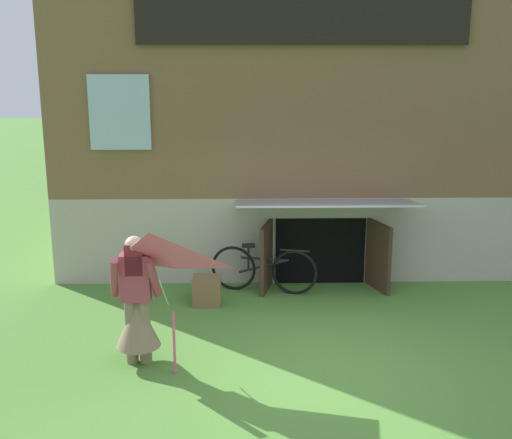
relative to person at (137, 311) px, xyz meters
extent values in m
plane|color=#4C7F33|center=(2.11, -0.28, -0.65)|extent=(60.00, 60.00, 0.00)
cube|color=#ADA393|center=(2.11, 5.45, 0.03)|extent=(7.69, 5.46, 1.37)
cube|color=brown|center=(2.11, 5.45, 2.92)|extent=(7.69, 5.46, 4.40)
cube|color=black|center=(2.11, 2.68, 3.53)|extent=(4.80, 0.08, 1.06)
cube|color=#9EB7C6|center=(2.11, 2.70, 3.53)|extent=(4.64, 0.04, 0.94)
cube|color=#9EB7C6|center=(-0.58, 2.69, 2.04)|extent=(0.90, 0.06, 1.10)
cube|color=black|center=(2.44, 2.70, -0.12)|extent=(1.40, 0.03, 1.05)
cube|color=#3D2B1E|center=(1.59, 2.42, -0.12)|extent=(0.23, 0.69, 1.05)
cube|color=#3D2B1E|center=(3.29, 2.42, -0.12)|extent=(0.28, 0.68, 1.05)
cube|color=#999EA8|center=(2.44, 2.17, 0.77)|extent=(2.62, 1.09, 0.18)
cylinder|color=#7F6B51|center=(-0.08, 0.00, -0.26)|extent=(0.14, 0.14, 0.78)
cylinder|color=#7F6B51|center=(0.08, 0.00, -0.26)|extent=(0.14, 0.14, 0.78)
cone|color=#7F6B51|center=(0.00, 0.00, -0.14)|extent=(0.52, 0.52, 0.59)
cube|color=#993847|center=(0.00, 0.00, 0.41)|extent=(0.34, 0.20, 0.55)
cylinder|color=#993847|center=(-0.22, -0.10, 0.44)|extent=(0.17, 0.32, 0.51)
cylinder|color=#993847|center=(0.22, -0.10, 0.44)|extent=(0.17, 0.32, 0.51)
cube|color=maroon|center=(0.00, -0.06, 0.64)|extent=(0.20, 0.08, 0.36)
sphere|color=#D8AD8E|center=(0.00, 0.00, 0.79)|extent=(0.21, 0.21, 0.21)
pyramid|color=#E54C7F|center=(0.26, -0.59, 0.64)|extent=(1.18, 1.00, 0.63)
cylinder|color=beige|center=(0.35, -0.25, 0.31)|extent=(0.01, 0.69, 0.55)
cylinder|color=#E54C7F|center=(0.45, -0.30, -0.27)|extent=(0.03, 0.03, 0.76)
torus|color=black|center=(2.00, 2.20, -0.30)|extent=(0.68, 0.20, 0.69)
torus|color=black|center=(1.08, 2.42, -0.30)|extent=(0.68, 0.20, 0.69)
cylinder|color=black|center=(1.54, 2.31, -0.12)|extent=(0.70, 0.20, 0.04)
cylinder|color=black|center=(1.54, 2.31, -0.24)|extent=(0.76, 0.22, 0.28)
cylinder|color=black|center=(1.31, 2.37, -0.12)|extent=(0.04, 0.04, 0.39)
cube|color=black|center=(1.31, 2.37, 0.07)|extent=(0.20, 0.08, 0.05)
cylinder|color=black|center=(2.00, 2.20, 0.04)|extent=(0.43, 0.13, 0.03)
cube|color=brown|center=(0.71, 1.83, -0.44)|extent=(0.40, 0.34, 0.41)
camera|label=1|loc=(1.23, -7.12, 2.91)|focal=46.13mm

